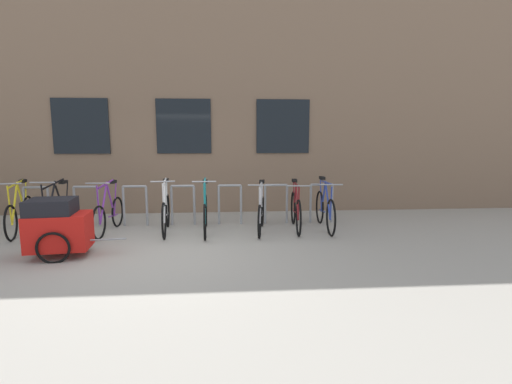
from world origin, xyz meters
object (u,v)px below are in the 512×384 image
object	(u,v)px
bicycle_black	(58,215)
bicycle_silver	(261,213)
bicycle_blue	(325,210)
bicycle_yellow	(20,214)
bicycle_white	(166,212)
bicycle_purple	(109,214)
bicycle_teal	(205,213)
bike_trailer	(58,226)
bicycle_maroon	(296,210)

from	to	relation	value
bicycle_black	bicycle_silver	bearing A→B (deg)	-1.00
bicycle_blue	bicycle_yellow	bearing A→B (deg)	179.25
bicycle_white	bicycle_blue	bearing A→B (deg)	0.52
bicycle_purple	bicycle_silver	bearing A→B (deg)	-2.85
bicycle_white	bicycle_purple	bearing A→B (deg)	176.68
bicycle_blue	bicycle_yellow	distance (m)	6.05
bicycle_teal	bicycle_black	size ratio (longest dim) A/B	1.07
bike_trailer	bicycle_white	bearing A→B (deg)	45.14
bicycle_teal	bicycle_black	world-z (taller)	same
bicycle_black	bicycle_yellow	size ratio (longest dim) A/B	0.96
bicycle_teal	bicycle_white	size ratio (longest dim) A/B	1.05
bicycle_yellow	bicycle_purple	bearing A→B (deg)	-1.44
bicycle_purple	bicycle_yellow	xyz separation A→B (m)	(-1.70, 0.04, 0.01)
bicycle_teal	bicycle_silver	size ratio (longest dim) A/B	1.11
bicycle_silver	bicycle_white	world-z (taller)	bicycle_white
bicycle_teal	bicycle_yellow	size ratio (longest dim) A/B	1.03
bicycle_white	bicycle_maroon	distance (m)	2.61
bicycle_yellow	bicycle_maroon	world-z (taller)	bicycle_yellow
bicycle_teal	bicycle_maroon	distance (m)	1.83
bicycle_blue	bicycle_maroon	world-z (taller)	bicycle_blue
bicycle_silver	bicycle_blue	distance (m)	1.33
bike_trailer	bicycle_maroon	bearing A→B (deg)	20.17
bicycle_blue	bicycle_white	bearing A→B (deg)	-179.48
bicycle_maroon	bike_trailer	distance (m)	4.32
bicycle_blue	bicycle_white	xyz separation A→B (m)	(-3.22, -0.03, -0.01)
bicycle_maroon	bicycle_yellow	bearing A→B (deg)	179.29
bicycle_teal	bicycle_silver	world-z (taller)	bicycle_teal
bicycle_black	bicycle_blue	size ratio (longest dim) A/B	0.92
bicycle_white	bike_trailer	bearing A→B (deg)	-134.86
bicycle_maroon	bike_trailer	size ratio (longest dim) A/B	1.18
bicycle_maroon	bike_trailer	xyz separation A→B (m)	(-4.05, -1.49, 0.10)
bicycle_teal	bicycle_maroon	xyz separation A→B (m)	(1.83, 0.09, 0.01)
bicycle_teal	bicycle_purple	size ratio (longest dim) A/B	1.08
bicycle_yellow	bicycle_maroon	size ratio (longest dim) A/B	0.99
bicycle_teal	bicycle_maroon	bearing A→B (deg)	2.77
bicycle_purple	bicycle_blue	size ratio (longest dim) A/B	0.92
bicycle_teal	bicycle_white	world-z (taller)	bicycle_teal
bicycle_silver	bicycle_blue	size ratio (longest dim) A/B	0.89
bicycle_blue	bicycle_maroon	size ratio (longest dim) A/B	1.03
bicycle_black	bicycle_white	world-z (taller)	bicycle_black
bicycle_yellow	bicycle_maroon	xyz separation A→B (m)	(5.44, -0.07, 0.01)
bicycle_blue	bike_trailer	distance (m)	4.89
bicycle_teal	bicycle_white	xyz separation A→B (m)	(-0.78, 0.05, 0.01)
bicycle_white	bicycle_teal	bearing A→B (deg)	-3.51
bicycle_silver	bike_trailer	distance (m)	3.60
bicycle_teal	bicycle_maroon	size ratio (longest dim) A/B	1.02
bicycle_purple	bicycle_white	distance (m)	1.13
bike_trailer	bicycle_blue	bearing A→B (deg)	17.60
bicycle_teal	bicycle_silver	bearing A→B (deg)	-1.90
bicycle_teal	bike_trailer	distance (m)	2.63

